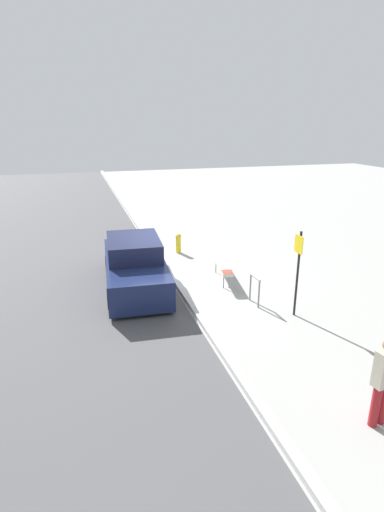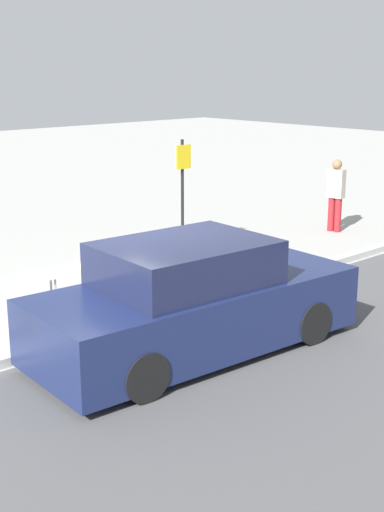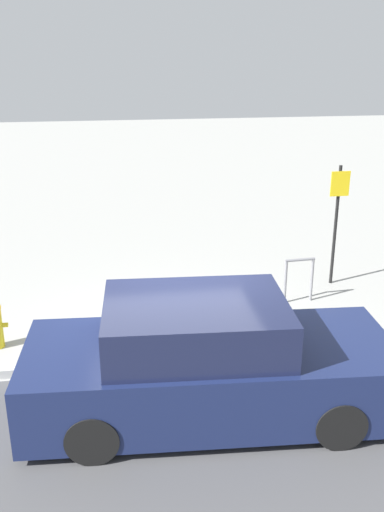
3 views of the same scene
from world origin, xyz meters
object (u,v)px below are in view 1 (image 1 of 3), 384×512
(parked_car_near, at_px, (135,266))
(bike_rack, at_px, (255,287))
(bench, at_px, (222,265))
(pedestrian, at_px, (383,380))
(fire_hydrant, at_px, (178,243))
(sign_post, at_px, (298,266))

(parked_car_near, bearing_deg, bike_rack, 57.43)
(bench, relative_size, bike_rack, 2.31)
(bike_rack, xyz_separation_m, pedestrian, (4.90, -0.00, 0.38))
(bike_rack, bearing_deg, bench, -173.06)
(bike_rack, bearing_deg, parked_car_near, -126.50)
(bench, xyz_separation_m, fire_hydrant, (-3.14, -0.64, -0.10))
(bike_rack, distance_m, sign_post, 1.47)
(bench, relative_size, pedestrian, 1.16)
(pedestrian, relative_size, parked_car_near, 0.36)
(sign_post, relative_size, fire_hydrant, 3.01)
(parked_car_near, bearing_deg, pedestrian, 26.78)
(pedestrian, bearing_deg, bench, -96.68)
(bike_rack, height_order, fire_hydrant, bike_rack)
(sign_post, distance_m, fire_hydrant, 6.28)
(pedestrian, bearing_deg, fire_hydrant, -93.62)
(bench, xyz_separation_m, bike_rack, (1.92, 0.23, -0.01))
(bike_rack, bearing_deg, fire_hydrant, -170.17)
(fire_hydrant, height_order, pedestrian, pedestrian)
(bike_rack, height_order, parked_car_near, parked_car_near)
(sign_post, xyz_separation_m, fire_hydrant, (-5.99, -1.60, -0.98))
(bench, distance_m, bike_rack, 1.94)
(fire_hydrant, relative_size, pedestrian, 0.47)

